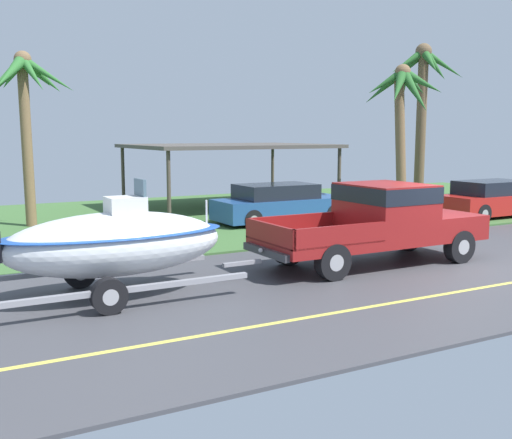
% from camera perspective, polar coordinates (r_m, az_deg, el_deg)
% --- Properties ---
extents(ground, '(36.00, 22.00, 0.11)m').
position_cam_1_polar(ground, '(22.09, 1.68, -0.26)').
color(ground, '#424247').
extents(pickup_truck_towing, '(5.98, 2.10, 1.92)m').
position_cam_1_polar(pickup_truck_towing, '(15.37, 11.61, 0.02)').
color(pickup_truck_towing, maroon).
rests_on(pickup_truck_towing, ground).
extents(boat_on_trailer, '(5.60, 2.37, 2.26)m').
position_cam_1_polar(boat_on_trailer, '(12.19, -12.80, -2.12)').
color(boat_on_trailer, gray).
rests_on(boat_on_trailer, ground).
extents(parked_sedan_near, '(4.63, 1.82, 1.38)m').
position_cam_1_polar(parked_sedan_near, '(24.87, 20.97, 1.72)').
color(parked_sedan_near, '#B21E19').
rests_on(parked_sedan_near, ground).
extents(parked_sedan_far, '(4.75, 1.89, 1.38)m').
position_cam_1_polar(parked_sedan_far, '(21.74, 2.23, 1.42)').
color(parked_sedan_far, '#234C89').
rests_on(parked_sedan_far, ground).
extents(carport_awning, '(7.77, 5.76, 2.67)m').
position_cam_1_polar(carport_awning, '(25.57, -2.51, 6.64)').
color(carport_awning, '#4C4238').
rests_on(carport_awning, ground).
extents(palm_tree_near_left, '(2.79, 3.08, 5.78)m').
position_cam_1_polar(palm_tree_near_left, '(22.07, -20.39, 11.03)').
color(palm_tree_near_left, brown).
rests_on(palm_tree_near_left, ground).
extents(palm_tree_near_right, '(2.69, 3.14, 5.57)m').
position_cam_1_polar(palm_tree_near_right, '(23.40, 13.29, 10.53)').
color(palm_tree_near_right, brown).
rests_on(palm_tree_near_right, ground).
extents(palm_tree_mid, '(3.57, 2.72, 6.74)m').
position_cam_1_polar(palm_tree_mid, '(26.99, 14.95, 11.48)').
color(palm_tree_mid, brown).
rests_on(palm_tree_mid, ground).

